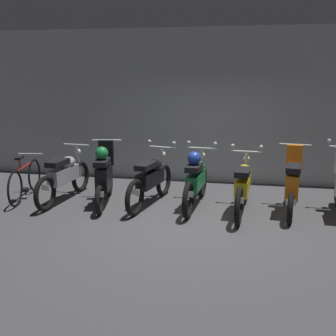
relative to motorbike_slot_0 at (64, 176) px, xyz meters
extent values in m
plane|color=#424244|center=(2.56, -0.82, -0.49)|extent=(80.00, 80.00, 0.00)
cube|color=#9EA0A3|center=(2.56, 2.11, 1.21)|extent=(16.00, 0.30, 3.40)
torus|color=black|center=(0.06, 0.62, -0.17)|extent=(0.16, 0.66, 0.65)
torus|color=black|center=(-0.07, -0.67, -0.17)|extent=(0.16, 0.66, 0.65)
cube|color=#9EA0A8|center=(0.00, -0.02, 0.02)|extent=(0.30, 0.85, 0.28)
ellipsoid|color=#9EA0A8|center=(0.01, 0.13, 0.24)|extent=(0.30, 0.46, 0.22)
cube|color=black|center=(-0.02, -0.21, 0.30)|extent=(0.29, 0.54, 0.10)
cylinder|color=#B7BABF|center=(0.05, 0.52, 0.52)|extent=(0.56, 0.09, 0.04)
cylinder|color=#B7BABF|center=(0.06, 0.57, 0.15)|extent=(0.07, 0.16, 0.65)
sphere|color=silver|center=(0.06, 0.57, 0.37)|extent=(0.12, 0.12, 0.12)
cube|color=white|center=(-0.07, -0.65, -0.07)|extent=(0.16, 0.03, 0.10)
torus|color=black|center=(0.75, 0.45, -0.23)|extent=(0.19, 0.54, 0.53)
torus|color=black|center=(0.96, -0.68, -0.23)|extent=(0.19, 0.54, 0.53)
cube|color=black|center=(0.85, -0.11, 0.04)|extent=(0.35, 0.76, 0.44)
cube|color=black|center=(0.79, 0.22, 0.44)|extent=(0.30, 0.17, 0.48)
cube|color=black|center=(0.88, -0.27, 0.36)|extent=(0.33, 0.56, 0.10)
cylinder|color=#B7BABF|center=(0.76, 0.36, 0.66)|extent=(0.56, 0.14, 0.04)
cylinder|color=#B7BABF|center=(0.75, 0.41, 0.19)|extent=(0.08, 0.16, 0.85)
sphere|color=silver|center=(0.75, 0.41, 0.51)|extent=(0.12, 0.12, 0.12)
cube|color=white|center=(0.95, -0.66, -0.13)|extent=(0.16, 0.04, 0.10)
sphere|color=#197238|center=(0.88, -0.27, 0.53)|extent=(0.24, 0.24, 0.24)
torus|color=black|center=(1.83, 0.67, -0.17)|extent=(0.21, 0.66, 0.65)
torus|color=black|center=(1.58, -0.60, -0.17)|extent=(0.21, 0.66, 0.65)
cube|color=black|center=(1.71, 0.04, 0.02)|extent=(0.38, 0.86, 0.28)
ellipsoid|color=black|center=(1.74, 0.19, 0.24)|extent=(0.34, 0.48, 0.22)
cube|color=black|center=(1.67, -0.14, 0.30)|extent=(0.34, 0.56, 0.10)
cylinder|color=#B7BABF|center=(1.81, 0.57, 0.52)|extent=(0.56, 0.14, 0.04)
sphere|color=#B7BABF|center=(1.56, 0.62, 0.62)|extent=(0.07, 0.07, 0.07)
sphere|color=#B7BABF|center=(2.07, 0.52, 0.62)|extent=(0.07, 0.07, 0.07)
cylinder|color=#B7BABF|center=(1.82, 0.62, 0.15)|extent=(0.09, 0.17, 0.65)
sphere|color=silver|center=(1.82, 0.62, 0.37)|extent=(0.12, 0.12, 0.12)
cube|color=white|center=(1.58, -0.58, -0.07)|extent=(0.16, 0.04, 0.10)
torus|color=black|center=(2.61, 0.72, -0.17)|extent=(0.14, 0.65, 0.65)
torus|color=black|center=(2.51, -0.57, -0.17)|extent=(0.14, 0.65, 0.65)
cube|color=#197238|center=(2.56, 0.08, 0.02)|extent=(0.28, 0.85, 0.28)
ellipsoid|color=#197238|center=(2.57, 0.23, 0.24)|extent=(0.29, 0.46, 0.22)
cube|color=black|center=(2.55, -0.11, 0.30)|extent=(0.28, 0.54, 0.10)
cylinder|color=#B7BABF|center=(2.60, 0.62, 0.52)|extent=(0.56, 0.08, 0.04)
sphere|color=#B7BABF|center=(2.34, 0.64, 0.62)|extent=(0.07, 0.07, 0.07)
sphere|color=#B7BABF|center=(2.86, 0.60, 0.62)|extent=(0.07, 0.07, 0.07)
cylinder|color=#B7BABF|center=(2.60, 0.67, 0.15)|extent=(0.07, 0.16, 0.65)
sphere|color=silver|center=(2.60, 0.67, 0.37)|extent=(0.12, 0.12, 0.12)
cube|color=white|center=(2.51, -0.55, -0.07)|extent=(0.16, 0.02, 0.10)
sphere|color=#1E389E|center=(2.55, -0.11, 0.47)|extent=(0.24, 0.24, 0.24)
torus|color=black|center=(3.46, 0.54, -0.17)|extent=(0.14, 0.65, 0.65)
torus|color=black|center=(3.36, -0.76, -0.17)|extent=(0.14, 0.65, 0.65)
cube|color=gold|center=(3.41, -0.11, 0.02)|extent=(0.28, 0.85, 0.28)
ellipsoid|color=gold|center=(3.42, 0.04, 0.24)|extent=(0.29, 0.46, 0.22)
cube|color=black|center=(3.40, -0.29, 0.30)|extent=(0.28, 0.54, 0.10)
cylinder|color=#B7BABF|center=(3.45, 0.43, 0.52)|extent=(0.56, 0.08, 0.04)
sphere|color=#B7BABF|center=(3.19, 0.45, 0.62)|extent=(0.07, 0.07, 0.07)
sphere|color=#B7BABF|center=(3.71, 0.41, 0.62)|extent=(0.07, 0.07, 0.07)
cylinder|color=#B7BABF|center=(3.46, 0.48, 0.15)|extent=(0.07, 0.16, 0.65)
sphere|color=silver|center=(3.46, 0.48, 0.37)|extent=(0.12, 0.12, 0.12)
cube|color=white|center=(3.37, -0.73, -0.07)|extent=(0.16, 0.02, 0.10)
torus|color=black|center=(4.33, 0.63, -0.23)|extent=(0.15, 0.54, 0.53)
torus|color=black|center=(4.20, -0.52, -0.23)|extent=(0.15, 0.54, 0.53)
cube|color=orange|center=(4.27, 0.06, 0.04)|extent=(0.31, 0.76, 0.44)
cube|color=orange|center=(4.31, 0.40, 0.44)|extent=(0.29, 0.15, 0.48)
cube|color=black|center=(4.25, -0.10, 0.36)|extent=(0.30, 0.54, 0.10)
cylinder|color=#B7BABF|center=(4.32, 0.54, 0.66)|extent=(0.56, 0.10, 0.04)
cylinder|color=#B7BABF|center=(4.33, 0.58, 0.19)|extent=(0.07, 0.15, 0.85)
sphere|color=silver|center=(4.33, 0.58, 0.51)|extent=(0.12, 0.12, 0.12)
cube|color=white|center=(4.20, -0.49, -0.13)|extent=(0.16, 0.03, 0.10)
sphere|color=#B7BABF|center=(4.89, 0.48, 0.76)|extent=(0.07, 0.07, 0.07)
torus|color=black|center=(-0.92, 0.50, -0.15)|extent=(0.15, 0.68, 0.68)
torus|color=black|center=(-0.74, -0.53, -0.15)|extent=(0.15, 0.68, 0.68)
cylinder|color=#B21E1E|center=(-0.83, -0.01, 0.15)|extent=(0.15, 0.68, 0.04)
cylinder|color=#B21E1E|center=(-0.79, -0.22, 0.25)|extent=(0.03, 0.03, 0.22)
cube|color=black|center=(-0.79, -0.22, 0.37)|extent=(0.14, 0.23, 0.05)
cylinder|color=#B7BABF|center=(-0.90, 0.38, 0.33)|extent=(0.50, 0.11, 0.03)
cylinder|color=black|center=(-0.82, -0.07, -0.30)|extent=(0.14, 0.12, 0.10)
camera|label=1|loc=(3.44, -7.18, 1.96)|focal=43.83mm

